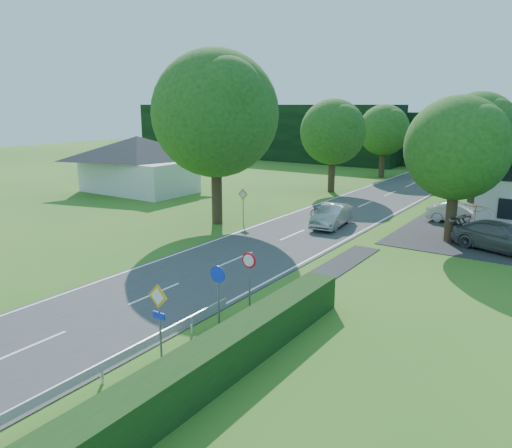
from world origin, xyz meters
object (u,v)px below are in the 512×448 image
Objects in this scene: moving_car at (332,216)px; parked_car_silver_a at (459,213)px; parasol at (475,221)px; streetlight at (456,164)px; parked_car_grey at (502,237)px; motorcycle at (318,210)px.

moving_car is 1.08× the size of parked_car_silver_a.
parasol is (1.69, -3.69, 0.36)m from parked_car_silver_a.
streetlight is 1.47× the size of parked_car_grey.
parasol is at bearing 10.86° from motorcycle.
parked_car_grey reaches higher than moving_car.
streetlight is 4.92m from parked_car_silver_a.
parasol reaches higher than motorcycle.
motorcycle is at bearing 126.31° from moving_car.
streetlight is at bearing 161.87° from parasol.
parasol reaches higher than parked_car_grey.
parked_car_grey reaches higher than motorcycle.
parked_car_silver_a reaches higher than motorcycle.
parasol is at bearing 7.75° from moving_car.
parasol is (-1.81, 2.05, 0.27)m from parked_car_grey.
parked_car_silver_a is 6.73m from parked_car_grey.
streetlight is at bearing 13.63° from motorcycle.
parasol reaches higher than parked_car_silver_a.
streetlight reaches higher than parked_car_silver_a.
parked_car_grey is (10.34, 0.05, 0.05)m from moving_car.
moving_car reaches higher than motorcycle.
streetlight reaches higher than parasol.
parasol is (8.53, 2.11, 0.31)m from moving_car.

